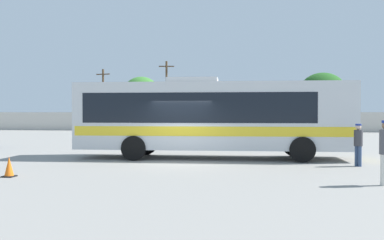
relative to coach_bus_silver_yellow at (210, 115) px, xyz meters
name	(u,v)px	position (x,y,z in m)	size (l,w,h in m)	color
ground_plane	(207,144)	(-1.04, 8.21, -1.89)	(300.00, 300.00, 0.00)	gray
perimeter_wall	(226,122)	(-1.04, 26.95, -0.86)	(80.00, 0.30, 2.05)	beige
coach_bus_silver_yellow	(210,115)	(0.00, 0.00, 0.00)	(11.99, 3.09, 3.54)	silver
attendant_by_bus_door	(358,142)	(5.78, -2.01, -0.98)	(0.44, 0.44, 1.59)	#33476B
parked_car_leftmost_black	(129,124)	(-10.68, 23.25, -1.09)	(4.50, 2.18, 1.52)	black
parked_car_second_silver	(186,125)	(-4.78, 23.28, -1.12)	(4.65, 2.20, 1.44)	#B7BABF
parked_car_third_white	(238,125)	(0.48, 22.86, -1.10)	(4.49, 2.04, 1.49)	silver
parked_car_rightmost_black	(308,125)	(7.14, 23.20, -1.10)	(4.28, 2.28, 1.49)	black
utility_pole_near	(167,94)	(-8.10, 29.72, 2.29)	(1.79, 0.44, 8.00)	#4C3823
utility_pole_far	(103,98)	(-15.85, 29.81, 1.88)	(1.79, 0.46, 7.19)	#4C3823
roadside_tree_left	(141,92)	(-11.75, 32.01, 2.67)	(4.37, 4.37, 6.43)	brown
roadside_tree_midleft	(213,99)	(-2.87, 31.83, 1.69)	(3.20, 3.20, 4.97)	brown
roadside_tree_midright	(322,92)	(9.68, 30.94, 2.42)	(5.24, 5.24, 6.54)	brown
traffic_cone_on_apron	(9,167)	(-5.66, -6.29, -1.58)	(0.36, 0.36, 0.64)	black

